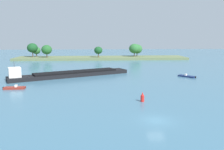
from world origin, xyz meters
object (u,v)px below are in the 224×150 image
Objects in this scene: small_motorboat at (187,76)px; channel_buoy_red at (142,97)px; cargo_barge at (69,74)px; fishing_skiff at (15,88)px.

small_motorboat is 32.58m from channel_buoy_red.
fishing_skiff is at bearing -123.35° from cargo_barge.
small_motorboat is 2.75× the size of channel_buoy_red.
cargo_barge reaches higher than channel_buoy_red.
cargo_barge reaches higher than small_motorboat.
channel_buoy_red is (-19.23, -26.29, 0.57)m from small_motorboat.
fishing_skiff is 0.99× the size of small_motorboat.
channel_buoy_red reaches higher than fishing_skiff.
small_motorboat is at bearing 15.92° from fishing_skiff.
small_motorboat is (47.58, 13.57, -0.03)m from fishing_skiff.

